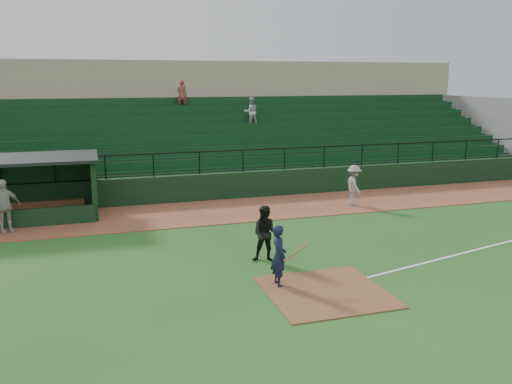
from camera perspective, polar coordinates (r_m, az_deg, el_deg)
name	(u,v)px	position (r m, az deg, el deg)	size (l,w,h in m)	color
ground	(310,279)	(14.86, 5.81, -9.20)	(90.00, 90.00, 0.00)	#22551B
warning_track	(235,210)	(22.09, -2.31, -1.94)	(40.00, 4.00, 0.03)	brown
home_plate_dirt	(325,292)	(14.01, 7.43, -10.54)	(3.00, 3.00, 0.03)	brown
stadium_structure	(195,134)	(29.84, -6.59, 6.14)	(38.00, 13.08, 6.40)	black
batter_at_plate	(279,256)	(14.04, 2.47, -6.81)	(1.00, 0.67, 1.67)	black
umpire	(266,234)	(15.83, 1.08, -4.51)	(0.83, 0.65, 1.71)	black
runner	(354,185)	(23.09, 10.44, 0.72)	(1.12, 0.64, 1.73)	gray
dugout_player_a	(4,206)	(20.67, -25.38, -1.36)	(1.12, 0.46, 1.90)	#ACA8A1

